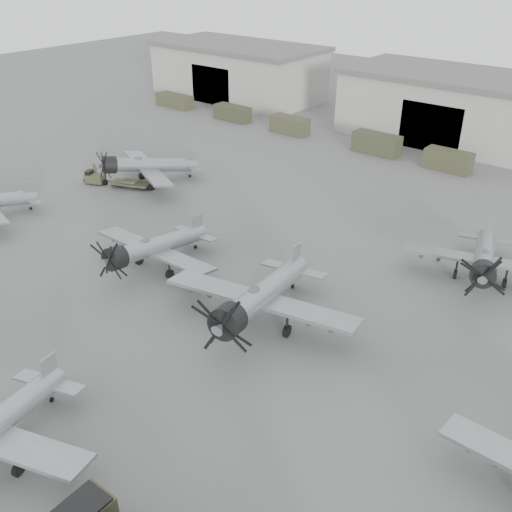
{
  "coord_description": "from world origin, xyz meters",
  "views": [
    {
      "loc": [
        27.85,
        -13.49,
        23.59
      ],
      "look_at": [
        3.66,
        16.01,
        2.5
      ],
      "focal_mm": 40.0,
      "sensor_mm": 36.0,
      "label": 1
    }
  ],
  "objects": [
    {
      "name": "ground",
      "position": [
        0.0,
        0.0,
        0.0
      ],
      "size": [
        220.0,
        220.0,
        0.0
      ],
      "primitive_type": "plane",
      "color": "#565654",
      "rests_on": "ground"
    },
    {
      "name": "tug_trailer",
      "position": [
        -22.05,
        21.73,
        0.56
      ],
      "size": [
        7.43,
        4.21,
        1.5
      ],
      "rotation": [
        0.0,
        0.0,
        0.4
      ],
      "color": "#3C3E28",
      "rests_on": "ground"
    },
    {
      "name": "ground_crew",
      "position": [
        -24.41,
        21.77,
        0.97
      ],
      "size": [
        0.47,
        0.71,
        1.95
      ],
      "primitive_type": "imported",
      "rotation": [
        0.0,
        0.0,
        1.56
      ],
      "color": "#41482F",
      "rests_on": "ground"
    },
    {
      "name": "support_truck_3",
      "position": [
        -4.56,
        50.0,
        1.28
      ],
      "size": [
        6.08,
        2.2,
        2.55
      ],
      "primitive_type": "cube",
      "color": "#393C27",
      "rests_on": "ground"
    },
    {
      "name": "aircraft_far_1",
      "position": [
        17.17,
        27.24,
        2.21
      ],
      "size": [
        12.17,
        10.95,
        4.87
      ],
      "rotation": [
        0.0,
        0.0,
        0.3
      ],
      "color": "gray",
      "rests_on": "ground"
    },
    {
      "name": "hangar_left",
      "position": [
        -38.0,
        61.96,
        4.37
      ],
      "size": [
        29.0,
        14.8,
        8.7
      ],
      "color": "#AEADA2",
      "rests_on": "ground"
    },
    {
      "name": "hangar_center",
      "position": [
        0.0,
        61.96,
        4.37
      ],
      "size": [
        29.0,
        14.8,
        8.7
      ],
      "color": "#AEADA2",
      "rests_on": "ground"
    },
    {
      "name": "support_truck_4",
      "position": [
        4.85,
        50.0,
        1.17
      ],
      "size": [
        5.44,
        2.2,
        2.34
      ],
      "primitive_type": "cube",
      "color": "#3D3E29",
      "rests_on": "ground"
    },
    {
      "name": "support_truck_2",
      "position": [
        -18.14,
        50.0,
        1.17
      ],
      "size": [
        5.56,
        2.2,
        2.34
      ],
      "primitive_type": "cube",
      "color": "#3D402A",
      "rests_on": "ground"
    },
    {
      "name": "aircraft_far_0",
      "position": [
        -19.05,
        24.43,
        2.23
      ],
      "size": [
        11.95,
        10.84,
        4.9
      ],
      "rotation": [
        0.0,
        0.0,
        -0.43
      ],
      "color": "gray",
      "rests_on": "ground"
    },
    {
      "name": "aircraft_mid_2",
      "position": [
        7.53,
        11.54,
        2.54
      ],
      "size": [
        14.06,
        12.65,
        5.58
      ],
      "rotation": [
        0.0,
        0.0,
        0.21
      ],
      "color": "gray",
      "rests_on": "ground"
    },
    {
      "name": "aircraft_mid_1",
      "position": [
        -4.07,
        12.2,
        2.16
      ],
      "size": [
        11.83,
        10.65,
        4.75
      ],
      "rotation": [
        0.0,
        0.0,
        0.03
      ],
      "color": "gray",
      "rests_on": "ground"
    },
    {
      "name": "support_truck_0",
      "position": [
        -41.25,
        50.0,
        1.01
      ],
      "size": [
        6.65,
        2.2,
        2.01
      ],
      "primitive_type": "cube",
      "color": "#3D4029",
      "rests_on": "ground"
    },
    {
      "name": "support_truck_1",
      "position": [
        -28.75,
        50.0,
        1.09
      ],
      "size": [
        5.82,
        2.2,
        2.18
      ],
      "primitive_type": "cube",
      "color": "#363925",
      "rests_on": "ground"
    }
  ]
}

